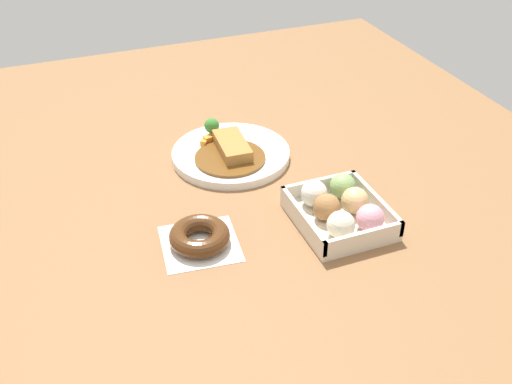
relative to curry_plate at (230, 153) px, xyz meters
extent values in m
plane|color=brown|center=(0.11, -0.08, -0.01)|extent=(1.60, 1.60, 0.00)
cylinder|color=white|center=(0.00, 0.00, -0.01)|extent=(0.25, 0.25, 0.02)
cylinder|color=brown|center=(0.03, -0.01, 0.01)|extent=(0.15, 0.15, 0.01)
cube|color=#A87538|center=(0.01, 0.00, 0.02)|extent=(0.12, 0.06, 0.02)
cylinder|color=white|center=(-0.04, 0.02, 0.01)|extent=(0.05, 0.05, 0.00)
ellipsoid|color=yellow|center=(-0.04, 0.02, 0.02)|extent=(0.02, 0.02, 0.01)
cylinder|color=#8CB766|center=(-0.07, -0.02, 0.01)|extent=(0.01, 0.01, 0.02)
sphere|color=#387A2D|center=(-0.07, -0.02, 0.03)|extent=(0.03, 0.03, 0.03)
cube|color=orange|center=(-0.05, -0.03, 0.01)|extent=(0.02, 0.02, 0.02)
cube|color=orange|center=(-0.04, -0.05, 0.01)|extent=(0.02, 0.02, 0.01)
cube|color=orange|center=(-0.06, -0.02, 0.01)|extent=(0.02, 0.02, 0.02)
cube|color=beige|center=(0.29, 0.11, -0.01)|extent=(0.18, 0.16, 0.01)
cube|color=beige|center=(0.20, 0.11, 0.01)|extent=(0.01, 0.16, 0.03)
cube|color=beige|center=(0.37, 0.11, 0.01)|extent=(0.01, 0.16, 0.03)
cube|color=beige|center=(0.29, 0.04, 0.01)|extent=(0.18, 0.01, 0.03)
cube|color=beige|center=(0.29, 0.19, 0.01)|extent=(0.18, 0.01, 0.03)
sphere|color=silver|center=(0.23, 0.08, 0.02)|extent=(0.05, 0.05, 0.05)
sphere|color=#9E6B3D|center=(0.28, 0.09, 0.02)|extent=(0.05, 0.05, 0.05)
sphere|color=#EFE5C6|center=(0.34, 0.09, 0.02)|extent=(0.05, 0.05, 0.05)
sphere|color=#84A860|center=(0.23, 0.15, 0.02)|extent=(0.05, 0.05, 0.05)
sphere|color=#DBB77A|center=(0.28, 0.15, 0.02)|extent=(0.05, 0.05, 0.05)
sphere|color=pink|center=(0.34, 0.14, 0.02)|extent=(0.05, 0.05, 0.05)
cube|color=white|center=(0.25, -0.15, -0.01)|extent=(0.15, 0.15, 0.00)
torus|color=#4C2B14|center=(0.25, -0.15, 0.00)|extent=(0.11, 0.11, 0.03)
camera|label=1|loc=(1.06, -0.35, 0.67)|focal=42.38mm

